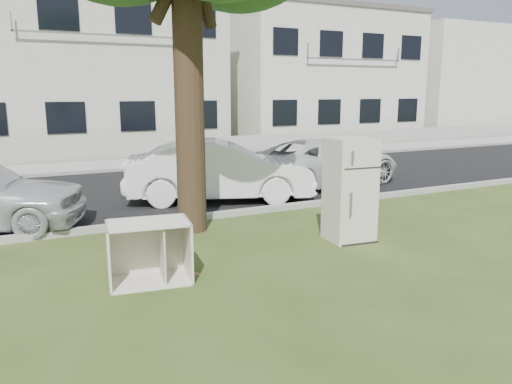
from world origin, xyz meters
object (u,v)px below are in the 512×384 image
fridge (350,190)px  cabinet (149,252)px  car_center (220,171)px  car_right (324,162)px

fridge → cabinet: bearing=-167.4°
cabinet → car_center: 5.28m
cabinet → car_right: 8.10m
cabinet → car_right: bearing=46.9°
fridge → car_right: 5.34m
fridge → cabinet: size_ratio=1.64×
cabinet → car_right: size_ratio=0.24×
fridge → car_center: (-0.83, 4.01, -0.18)m
fridge → cabinet: 3.75m
cabinet → car_right: car_right is taller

